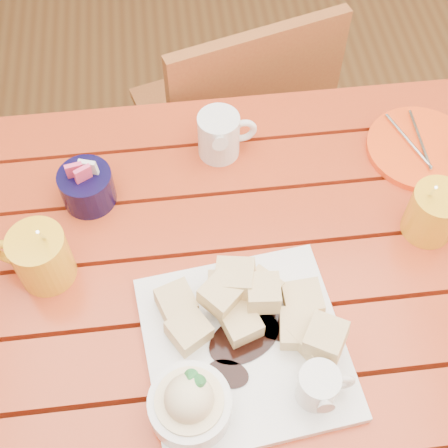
{
  "coord_description": "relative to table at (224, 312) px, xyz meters",
  "views": [
    {
      "loc": [
        -0.05,
        -0.46,
        1.62
      ],
      "look_at": [
        0.01,
        0.06,
        0.82
      ],
      "focal_mm": 50.0,
      "sensor_mm": 36.0,
      "label": 1
    }
  ],
  "objects": [
    {
      "name": "ground",
      "position": [
        0.0,
        -0.0,
        -0.64
      ],
      "size": [
        5.0,
        5.0,
        0.0
      ],
      "primitive_type": "plane",
      "color": "brown",
      "rests_on": "ground"
    },
    {
      "name": "coffee_mug_right",
      "position": [
        0.35,
        0.06,
        0.16
      ],
      "size": [
        0.12,
        0.08,
        0.14
      ],
      "rotation": [
        0.0,
        0.0,
        -0.08
      ],
      "color": "yellow",
      "rests_on": "table"
    },
    {
      "name": "cream_pitcher",
      "position": [
        0.02,
        0.26,
        0.15
      ],
      "size": [
        0.11,
        0.09,
        0.09
      ],
      "rotation": [
        0.0,
        0.0,
        0.09
      ],
      "color": "white",
      "rests_on": "table"
    },
    {
      "name": "table",
      "position": [
        0.0,
        0.0,
        0.0
      ],
      "size": [
        1.2,
        0.79,
        0.75
      ],
      "color": "#9A2C13",
      "rests_on": "ground"
    },
    {
      "name": "sugar_caddy",
      "position": [
        -0.21,
        0.19,
        0.14
      ],
      "size": [
        0.09,
        0.09,
        0.1
      ],
      "color": "black",
      "rests_on": "table"
    },
    {
      "name": "coffee_mug_left",
      "position": [
        -0.28,
        0.05,
        0.16
      ],
      "size": [
        0.12,
        0.09,
        0.15
      ],
      "rotation": [
        0.0,
        0.0,
        -0.28
      ],
      "color": "yellow",
      "rests_on": "table"
    },
    {
      "name": "chair_far",
      "position": [
        0.1,
        0.58,
        -0.18
      ],
      "size": [
        0.48,
        0.48,
        0.83
      ],
      "rotation": [
        0.0,
        0.0,
        3.43
      ],
      "color": "brown",
      "rests_on": "ground"
    },
    {
      "name": "dessert_plate",
      "position": [
        0.0,
        -0.13,
        0.14
      ],
      "size": [
        0.31,
        0.31,
        0.11
      ],
      "rotation": [
        0.0,
        0.0,
        0.11
      ],
      "color": "white",
      "rests_on": "table"
    },
    {
      "name": "orange_saucer",
      "position": [
        0.38,
        0.22,
        0.11
      ],
      "size": [
        0.19,
        0.19,
        0.02
      ],
      "rotation": [
        0.0,
        0.0,
        0.14
      ],
      "color": "#FF4B16",
      "rests_on": "table"
    }
  ]
}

